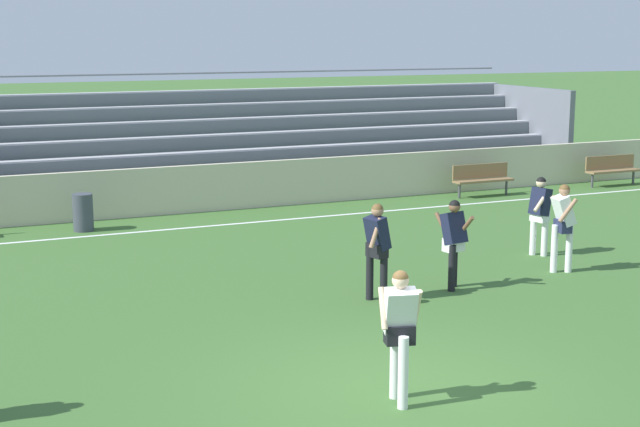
% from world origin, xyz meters
% --- Properties ---
extents(ground_plane, '(160.00, 160.00, 0.00)m').
position_xyz_m(ground_plane, '(0.00, 0.00, 0.00)').
color(ground_plane, '#3D662D').
extents(field_line_sideline, '(44.00, 0.12, 0.01)m').
position_xyz_m(field_line_sideline, '(0.00, 11.02, 0.00)').
color(field_line_sideline, white).
rests_on(field_line_sideline, ground).
extents(sideline_wall, '(48.00, 0.16, 1.22)m').
position_xyz_m(sideline_wall, '(0.00, 12.87, 0.61)').
color(sideline_wall, beige).
rests_on(sideline_wall, ground).
extents(bleacher_stand, '(19.90, 4.80, 3.31)m').
position_xyz_m(bleacher_stand, '(3.96, 16.28, 1.45)').
color(bleacher_stand, '#B2B2B7').
rests_on(bleacher_stand, ground).
extents(bench_near_bin, '(1.80, 0.40, 0.90)m').
position_xyz_m(bench_near_bin, '(13.78, 11.97, 0.55)').
color(bench_near_bin, olive).
rests_on(bench_near_bin, ground).
extents(bench_far_left, '(1.80, 0.40, 0.90)m').
position_xyz_m(bench_far_left, '(9.16, 11.97, 0.55)').
color(bench_far_left, olive).
rests_on(bench_far_left, ground).
extents(trash_bin, '(0.47, 0.47, 0.87)m').
position_xyz_m(trash_bin, '(-1.96, 11.68, 0.44)').
color(trash_bin, '#3D424C').
rests_on(trash_bin, ground).
extents(player_dark_challenging, '(0.47, 0.66, 1.62)m').
position_xyz_m(player_dark_challenging, '(3.23, 3.89, 0.96)').
color(player_dark_challenging, black).
rests_on(player_dark_challenging, ground).
extents(player_dark_dropping_back, '(0.50, 0.45, 1.70)m').
position_xyz_m(player_dark_dropping_back, '(1.64, 3.78, 1.01)').
color(player_dark_dropping_back, black).
rests_on(player_dark_dropping_back, ground).
extents(player_dark_deep_cover, '(0.62, 0.49, 1.64)m').
position_xyz_m(player_dark_deep_cover, '(6.22, 5.40, 0.97)').
color(player_dark_deep_cover, white).
rests_on(player_dark_deep_cover, ground).
extents(player_white_pressing_high, '(0.55, 0.47, 1.70)m').
position_xyz_m(player_white_pressing_high, '(-0.20, -0.40, 1.02)').
color(player_white_pressing_high, white).
rests_on(player_white_pressing_high, ground).
extents(player_white_wide_right, '(0.49, 0.53, 1.71)m').
position_xyz_m(player_white_wide_right, '(5.77, 4.08, 1.03)').
color(player_white_wide_right, white).
rests_on(player_white_wide_right, ground).
extents(soccer_ball, '(0.22, 0.22, 0.22)m').
position_xyz_m(soccer_ball, '(2.17, 3.41, 0.11)').
color(soccer_ball, yellow).
rests_on(soccer_ball, ground).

